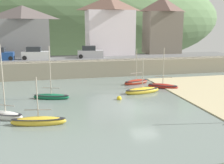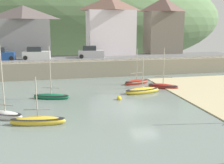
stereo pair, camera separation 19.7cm
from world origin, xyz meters
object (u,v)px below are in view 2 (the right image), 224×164
waterfront_building_left (24,31)px  parked_car_end_of_row (91,53)px  motorboat_with_cabin (51,96)px  sailboat_white_hull (142,91)px  parked_car_near_slipway (0,55)px  parked_car_by_wall (36,54)px  sailboat_tall_mast (38,121)px  waterfront_building_centre (110,25)px  dinghy_open_wooden (5,115)px  waterfront_building_right (163,25)px  rowboat_small_beached (137,82)px  mooring_buoy (119,98)px  sailboat_blue_trim (163,86)px

waterfront_building_left → parked_car_end_of_row: size_ratio=2.05×
motorboat_with_cabin → sailboat_white_hull: bearing=19.0°
parked_car_near_slipway → parked_car_by_wall: 5.27m
sailboat_tall_mast → waterfront_building_centre: bearing=75.6°
motorboat_with_cabin → sailboat_white_hull: 10.12m
dinghy_open_wooden → parked_car_near_slipway: dinghy_open_wooden is taller
motorboat_with_cabin → dinghy_open_wooden: dinghy_open_wooden is taller
motorboat_with_cabin → dinghy_open_wooden: (-3.73, -5.49, 0.05)m
waterfront_building_right → rowboat_small_beached: (-9.82, -14.79, -7.34)m
rowboat_small_beached → mooring_buoy: 8.09m
parked_car_near_slipway → parked_car_by_wall: size_ratio=0.98×
waterfront_building_left → waterfront_building_right: (24.79, -0.00, 0.94)m
waterfront_building_left → parked_car_near_slipway: size_ratio=2.11×
sailboat_tall_mast → mooring_buoy: 9.59m
sailboat_blue_trim → parked_car_end_of_row: bearing=152.8°
waterfront_building_right → sailboat_tall_mast: (-21.84, -27.20, -7.34)m
sailboat_tall_mast → motorboat_with_cabin: 7.53m
sailboat_white_hull → parked_car_end_of_row: 15.77m
sailboat_white_hull → rowboat_small_beached: size_ratio=0.93×
dinghy_open_wooden → rowboat_small_beached: (14.69, 10.45, -0.04)m
waterfront_building_centre → motorboat_with_cabin: 23.62m
parked_car_by_wall → waterfront_building_left: bearing=118.8°
waterfront_building_left → dinghy_open_wooden: (0.28, -25.24, -6.36)m
waterfront_building_centre → parked_car_end_of_row: (-4.26, -4.50, -4.37)m
waterfront_building_left → sailboat_tall_mast: waterfront_building_left is taller
parked_car_by_wall → mooring_buoy: size_ratio=8.64×
waterfront_building_right → sailboat_blue_trim: size_ratio=2.02×
waterfront_building_left → parked_car_by_wall: 6.00m
sailboat_blue_trim → mooring_buoy: 7.72m
parked_car_by_wall → sailboat_white_hull: bearing=-45.5°
sailboat_white_hull → sailboat_blue_trim: size_ratio=0.88×
sailboat_tall_mast → parked_car_end_of_row: 24.08m
sailboat_white_hull → rowboat_small_beached: rowboat_small_beached is taller
waterfront_building_right → parked_car_end_of_row: bearing=-162.6°
motorboat_with_cabin → sailboat_tall_mast: bearing=-80.2°
waterfront_building_centre → rowboat_small_beached: bearing=-89.0°
waterfront_building_centre → sailboat_white_hull: size_ratio=2.28×
waterfront_building_left → sailboat_white_hull: size_ratio=1.96×
waterfront_building_centre → waterfront_building_right: size_ratio=1.00×
rowboat_small_beached → sailboat_tall_mast: bearing=-151.5°
waterfront_building_left → mooring_buoy: 25.15m
parked_car_by_wall → sailboat_tall_mast: bearing=-82.0°
motorboat_with_cabin → sailboat_blue_trim: motorboat_with_cabin is taller
sailboat_tall_mast → dinghy_open_wooden: (-2.67, 1.96, 0.04)m
parked_car_near_slipway → parked_car_by_wall: (5.27, 0.00, 0.00)m
sailboat_blue_trim → parked_car_near_slipway: sailboat_blue_trim is taller
waterfront_building_right → parked_car_by_wall: waterfront_building_right is taller
mooring_buoy → waterfront_building_left: bearing=116.5°
motorboat_with_cabin → parked_car_near_slipway: motorboat_with_cabin is taller
parked_car_by_wall → dinghy_open_wooden: bearing=-89.1°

